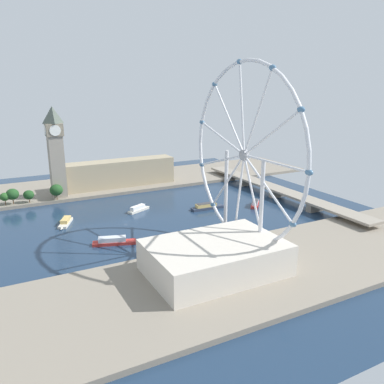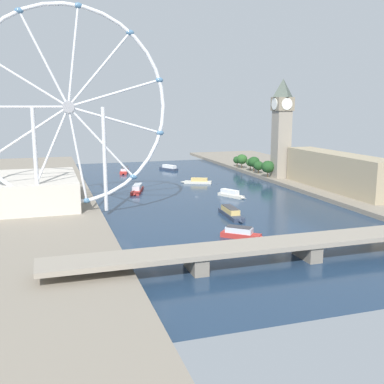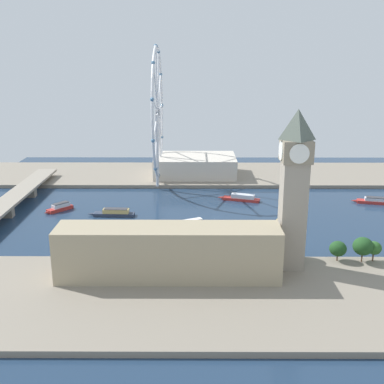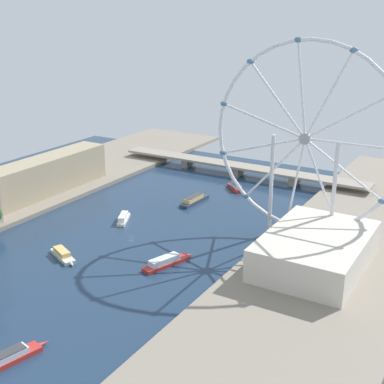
# 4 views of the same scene
# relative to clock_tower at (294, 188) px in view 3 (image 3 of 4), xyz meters

# --- Properties ---
(ground_plane) EXTENTS (412.26, 412.26, 0.00)m
(ground_plane) POSITION_rel_clock_tower_xyz_m (88.56, 35.16, -46.87)
(ground_plane) COLOR #1E334C
(riverbank_left) EXTENTS (90.00, 520.00, 3.00)m
(riverbank_left) POSITION_rel_clock_tower_xyz_m (-32.57, 35.16, -45.37)
(riverbank_left) COLOR gray
(riverbank_left) RESTS_ON ground_plane
(riverbank_right) EXTENTS (90.00, 520.00, 3.00)m
(riverbank_right) POSITION_rel_clock_tower_xyz_m (209.69, 35.16, -45.37)
(riverbank_right) COLOR gray
(riverbank_right) RESTS_ON ground_plane
(clock_tower) EXTENTS (15.94, 15.94, 84.18)m
(clock_tower) POSITION_rel_clock_tower_xyz_m (0.00, 0.00, 0.00)
(clock_tower) COLOR gray
(clock_tower) RESTS_ON riverbank_left
(parliament_block) EXTENTS (22.00, 112.81, 27.11)m
(parliament_block) POSITION_rel_clock_tower_xyz_m (-13.05, 64.40, -30.31)
(parliament_block) COLOR tan
(parliament_block) RESTS_ON riverbank_left
(tree_row_embankment) EXTENTS (15.20, 84.40, 14.49)m
(tree_row_embankment) POSITION_rel_clock_tower_xyz_m (7.83, -38.09, -35.32)
(tree_row_embankment) COLOR #513823
(tree_row_embankment) RESTS_ON riverbank_left
(ferris_wheel) EXTENTS (114.09, 3.20, 117.88)m
(ferris_wheel) POSITION_rel_clock_tower_xyz_m (180.73, 82.95, 16.91)
(ferris_wheel) COLOR silver
(ferris_wheel) RESTS_ON riverbank_right
(riverside_hall) EXTENTS (50.85, 75.34, 17.97)m
(riverside_hall) POSITION_rel_clock_tower_xyz_m (201.98, 50.52, -34.88)
(riverside_hall) COLOR beige
(riverside_hall) RESTS_ON riverbank_right
(river_bridge) EXTENTS (224.26, 17.24, 8.88)m
(river_bridge) POSITION_rel_clock_tower_xyz_m (88.56, 189.05, -39.87)
(river_bridge) COLOR gray
(river_bridge) RESTS_ON ground_plane
(tour_boat_0) EXTENTS (15.43, 34.05, 5.41)m
(tour_boat_0) POSITION_rel_clock_tower_xyz_m (129.31, 13.63, -44.62)
(tour_boat_0) COLOR #B22D28
(tour_boat_0) RESTS_ON ground_plane
(tour_boat_1) EXTENTS (14.30, 24.15, 5.25)m
(tour_boat_1) POSITION_rel_clock_tower_xyz_m (68.50, 53.73, -44.65)
(tour_boat_1) COLOR beige
(tour_boat_1) RESTS_ON ground_plane
(tour_boat_2) EXTENTS (20.37, 18.69, 5.85)m
(tour_boat_2) POSITION_rel_clock_tower_xyz_m (103.35, 151.92, -44.44)
(tour_boat_2) COLOR #B22D28
(tour_boat_2) RESTS_ON ground_plane
(tour_boat_3) EXTENTS (26.26, 15.16, 4.68)m
(tour_boat_3) POSITION_rel_clock_tower_xyz_m (72.82, -8.52, -44.95)
(tour_boat_3) COLOR beige
(tour_boat_3) RESTS_ON ground_plane
(tour_boat_4) EXTENTS (8.27, 34.78, 5.69)m
(tour_boat_4) POSITION_rel_clock_tower_xyz_m (91.18, 109.33, -44.54)
(tour_boat_4) COLOR #2D384C
(tour_boat_4) RESTS_ON ground_plane
(tour_boat_5) EXTENTS (13.28, 34.05, 5.14)m
(tour_boat_5) POSITION_rel_clock_tower_xyz_m (121.87, -91.68, -44.69)
(tour_boat_5) COLOR #B22D28
(tour_boat_5) RESTS_ON ground_plane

